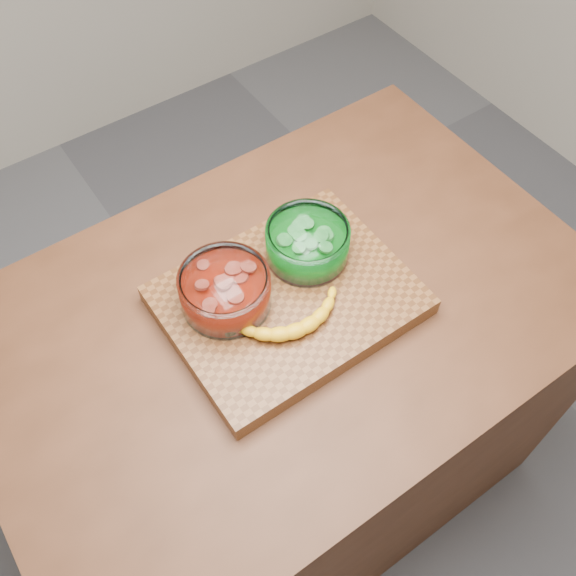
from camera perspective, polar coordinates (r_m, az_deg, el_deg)
ground at (r=2.04m, az=0.00°, el=-15.68°), size 3.50×3.50×0.00m
counter at (r=1.62m, az=0.00°, el=-10.40°), size 1.20×0.80×0.90m
cutting_board at (r=1.21m, az=0.00°, el=-1.09°), size 0.45×0.35×0.04m
bowl_red at (r=1.16m, az=-5.60°, el=-0.24°), size 0.17×0.17×0.08m
bowl_green at (r=1.22m, az=1.74°, el=4.01°), size 0.16×0.16×0.07m
banana at (r=1.15m, az=0.14°, el=-2.35°), size 0.23×0.13×0.03m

